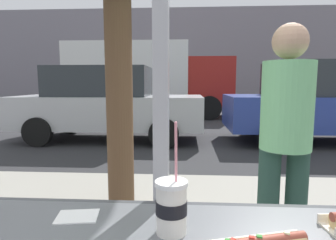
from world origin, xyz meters
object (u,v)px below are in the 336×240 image
(parked_car_blue, at_px, (324,103))
(box_truck, at_px, (147,77))
(soda_cup_right, at_px, (171,206))
(pedestrian, at_px, (285,135))
(parked_car_silver, at_px, (107,103))

(parked_car_blue, relative_size, box_truck, 0.68)
(soda_cup_right, height_order, parked_car_blue, parked_car_blue)
(soda_cup_right, distance_m, box_truck, 11.26)
(pedestrian, bearing_deg, parked_car_silver, 116.89)
(box_truck, bearing_deg, parked_car_silver, -93.36)
(parked_car_blue, relative_size, pedestrian, 2.75)
(parked_car_silver, xyz_separation_m, parked_car_blue, (5.06, 0.00, 0.04))
(soda_cup_right, distance_m, pedestrian, 1.33)
(box_truck, bearing_deg, parked_car_blue, -46.37)
(parked_car_silver, relative_size, pedestrian, 2.72)
(parked_car_blue, height_order, box_truck, box_truck)
(parked_car_silver, bearing_deg, box_truck, 86.64)
(soda_cup_right, distance_m, parked_car_silver, 6.41)
(parked_car_blue, bearing_deg, parked_car_silver, 180.00)
(parked_car_blue, bearing_deg, box_truck, 133.63)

